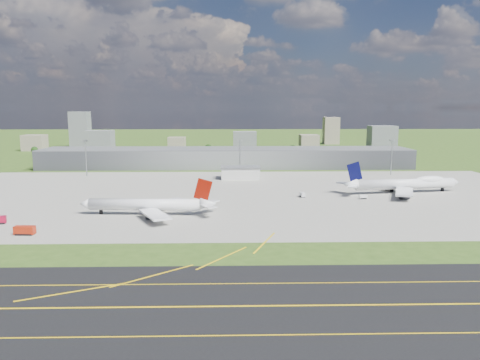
{
  "coord_description": "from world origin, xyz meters",
  "views": [
    {
      "loc": [
        2.05,
        -219.35,
        48.62
      ],
      "look_at": [
        8.16,
        36.21,
        9.0
      ],
      "focal_mm": 35.0,
      "sensor_mm": 36.0,
      "label": 1
    }
  ],
  "objects_px": {
    "airliner_blue_quad": "(405,184)",
    "van_white_far": "(363,197)",
    "tug_yellow": "(184,204)",
    "van_white_near": "(303,195)",
    "airliner_red_twin": "(150,205)",
    "fire_truck": "(25,231)"
  },
  "relations": [
    {
      "from": "van_white_near",
      "to": "van_white_far",
      "type": "distance_m",
      "value": 32.25
    },
    {
      "from": "fire_truck",
      "to": "tug_yellow",
      "type": "xyz_separation_m",
      "value": [
        56.1,
        53.91,
        -0.83
      ]
    },
    {
      "from": "airliner_red_twin",
      "to": "fire_truck",
      "type": "relative_size",
      "value": 7.9
    },
    {
      "from": "airliner_blue_quad",
      "to": "van_white_near",
      "type": "xyz_separation_m",
      "value": [
        -60.94,
        -11.66,
        -3.95
      ]
    },
    {
      "from": "airliner_blue_quad",
      "to": "van_white_far",
      "type": "height_order",
      "value": "airliner_blue_quad"
    },
    {
      "from": "airliner_blue_quad",
      "to": "van_white_near",
      "type": "height_order",
      "value": "airliner_blue_quad"
    },
    {
      "from": "van_white_near",
      "to": "van_white_far",
      "type": "xyz_separation_m",
      "value": [
        31.7,
        -5.94,
        -0.17
      ]
    },
    {
      "from": "airliner_red_twin",
      "to": "tug_yellow",
      "type": "bearing_deg",
      "value": -119.23
    },
    {
      "from": "fire_truck",
      "to": "tug_yellow",
      "type": "relative_size",
      "value": 2.05
    },
    {
      "from": "airliner_red_twin",
      "to": "van_white_near",
      "type": "xyz_separation_m",
      "value": [
        76.6,
        40.97,
        -3.32
      ]
    },
    {
      "from": "airliner_red_twin",
      "to": "tug_yellow",
      "type": "height_order",
      "value": "airliner_red_twin"
    },
    {
      "from": "fire_truck",
      "to": "van_white_near",
      "type": "relative_size",
      "value": 1.55
    },
    {
      "from": "airliner_red_twin",
      "to": "fire_truck",
      "type": "bearing_deg",
      "value": 41.82
    },
    {
      "from": "fire_truck",
      "to": "van_white_near",
      "type": "bearing_deg",
      "value": 36.24
    },
    {
      "from": "fire_truck",
      "to": "van_white_far",
      "type": "height_order",
      "value": "fire_truck"
    },
    {
      "from": "tug_yellow",
      "to": "van_white_near",
      "type": "relative_size",
      "value": 0.76
    },
    {
      "from": "airliner_red_twin",
      "to": "van_white_near",
      "type": "relative_size",
      "value": 12.27
    },
    {
      "from": "fire_truck",
      "to": "van_white_far",
      "type": "distance_m",
      "value": 165.64
    },
    {
      "from": "tug_yellow",
      "to": "van_white_far",
      "type": "bearing_deg",
      "value": -18.35
    },
    {
      "from": "van_white_far",
      "to": "tug_yellow",
      "type": "bearing_deg",
      "value": -179.68
    },
    {
      "from": "tug_yellow",
      "to": "van_white_far",
      "type": "relative_size",
      "value": 0.89
    },
    {
      "from": "tug_yellow",
      "to": "van_white_near",
      "type": "height_order",
      "value": "van_white_near"
    }
  ]
}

